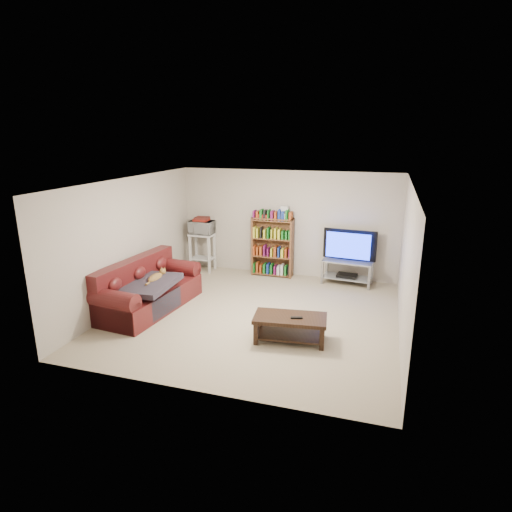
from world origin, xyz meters
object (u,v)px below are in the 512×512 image
(sofa, at_px, (146,292))
(tv_stand, at_px, (347,268))
(bookshelf, at_px, (272,246))
(coffee_table, at_px, (290,324))

(sofa, xyz_separation_m, tv_stand, (3.47, 2.47, 0.03))
(sofa, xyz_separation_m, bookshelf, (1.76, 2.56, 0.37))
(sofa, bearing_deg, bookshelf, 61.30)
(coffee_table, bearing_deg, bookshelf, 103.05)
(sofa, relative_size, tv_stand, 2.05)
(bookshelf, bearing_deg, coffee_table, -70.03)
(sofa, relative_size, bookshelf, 1.67)
(sofa, bearing_deg, coffee_table, -4.18)
(sofa, distance_m, coffee_table, 2.91)
(coffee_table, height_order, bookshelf, bookshelf)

